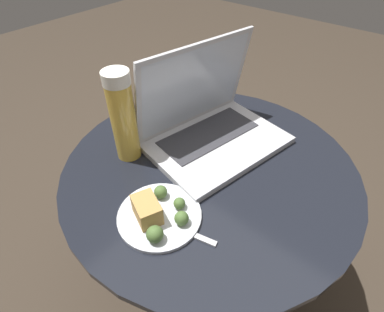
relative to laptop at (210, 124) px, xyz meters
name	(u,v)px	position (x,y,z in m)	size (l,w,h in m)	color
ground_plane	(204,265)	(-0.08, -0.07, -0.57)	(6.00, 6.00, 0.00)	#382D23
table	(208,197)	(-0.08, -0.07, -0.18)	(0.76, 0.76, 0.52)	#515156
laptop	(210,124)	(0.00, 0.00, 0.00)	(0.41, 0.33, 0.27)	silver
beer_glass	(123,117)	(-0.19, 0.13, 0.07)	(0.06, 0.06, 0.24)	gold
snack_plate	(158,214)	(-0.29, -0.08, -0.04)	(0.18, 0.18, 0.06)	silver
fork	(174,227)	(-0.29, -0.12, -0.05)	(0.06, 0.17, 0.00)	silver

